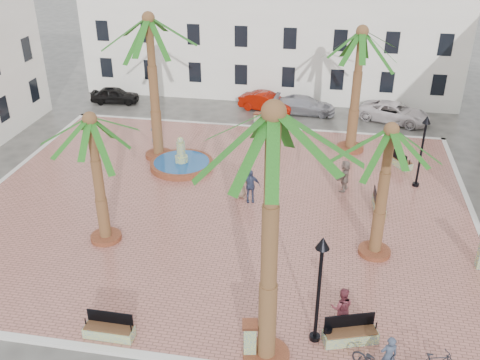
{
  "coord_description": "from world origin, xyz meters",
  "views": [
    {
      "loc": [
        5.32,
        -24.11,
        14.52
      ],
      "look_at": [
        1.0,
        0.0,
        1.6
      ],
      "focal_mm": 40.0,
      "sensor_mm": 36.0,
      "label": 1
    }
  ],
  "objects_px": {
    "bench_s": "(109,330)",
    "palm_ne": "(361,47)",
    "palm_e": "(389,147)",
    "pedestrian_north": "(157,140)",
    "palm_nw": "(150,35)",
    "car_black": "(115,95)",
    "bench_ne": "(399,161)",
    "bench_e": "(379,204)",
    "pedestrian_fountain_a": "(240,183)",
    "fountain": "(182,163)",
    "bench_se": "(350,335)",
    "lamppost_s": "(320,273)",
    "bollard_n": "(257,122)",
    "pedestrian_east": "(345,176)",
    "pedestrian_fountain_b": "(250,186)",
    "cyclist_b": "(342,308)",
    "car_silver": "(305,105)",
    "bollard_se": "(250,339)",
    "car_white": "(395,113)",
    "palm_s": "(273,144)",
    "lamppost_e": "(423,139)",
    "litter_bin": "(327,335)",
    "palm_sw": "(92,135)",
    "cyclist_a": "(388,356)",
    "car_red": "(267,102)"
  },
  "relations": [
    {
      "from": "bench_s",
      "to": "palm_ne",
      "type": "bearing_deg",
      "value": 64.96
    },
    {
      "from": "palm_e",
      "to": "pedestrian_north",
      "type": "height_order",
      "value": "palm_e"
    },
    {
      "from": "palm_nw",
      "to": "car_black",
      "type": "bearing_deg",
      "value": 125.29
    },
    {
      "from": "bench_ne",
      "to": "bench_e",
      "type": "bearing_deg",
      "value": 131.33
    },
    {
      "from": "pedestrian_fountain_a",
      "to": "car_black",
      "type": "bearing_deg",
      "value": 112.03
    },
    {
      "from": "fountain",
      "to": "bench_se",
      "type": "distance_m",
      "value": 16.22
    },
    {
      "from": "bench_s",
      "to": "lamppost_s",
      "type": "bearing_deg",
      "value": 9.55
    },
    {
      "from": "bench_se",
      "to": "pedestrian_north",
      "type": "distance_m",
      "value": 18.78
    },
    {
      "from": "bollard_n",
      "to": "pedestrian_east",
      "type": "xyz_separation_m",
      "value": [
        5.98,
        -7.56,
        0.2
      ]
    },
    {
      "from": "palm_ne",
      "to": "pedestrian_fountain_b",
      "type": "distance_m",
      "value": 10.98
    },
    {
      "from": "bench_e",
      "to": "cyclist_b",
      "type": "xyz_separation_m",
      "value": [
        -1.86,
        -9.09,
        0.6
      ]
    },
    {
      "from": "fountain",
      "to": "cyclist_b",
      "type": "height_order",
      "value": "fountain"
    },
    {
      "from": "pedestrian_fountain_b",
      "to": "pedestrian_east",
      "type": "relative_size",
      "value": 1.03
    },
    {
      "from": "bollard_n",
      "to": "car_silver",
      "type": "relative_size",
      "value": 0.3
    },
    {
      "from": "palm_ne",
      "to": "bollard_n",
      "type": "xyz_separation_m",
      "value": [
        -6.36,
        1.97,
        -5.94
      ]
    },
    {
      "from": "bollard_se",
      "to": "car_white",
      "type": "height_order",
      "value": "bollard_se"
    },
    {
      "from": "fountain",
      "to": "bollard_se",
      "type": "relative_size",
      "value": 2.51
    },
    {
      "from": "pedestrian_fountain_a",
      "to": "bollard_se",
      "type": "bearing_deg",
      "value": -99.12
    },
    {
      "from": "bollard_n",
      "to": "car_white",
      "type": "distance_m",
      "value": 10.32
    },
    {
      "from": "palm_nw",
      "to": "bollard_n",
      "type": "distance_m",
      "value": 10.2
    },
    {
      "from": "palm_s",
      "to": "lamppost_e",
      "type": "distance_m",
      "value": 16.55
    },
    {
      "from": "bench_e",
      "to": "cyclist_b",
      "type": "relative_size",
      "value": 1.06
    },
    {
      "from": "cyclist_b",
      "to": "pedestrian_fountain_a",
      "type": "xyz_separation_m",
      "value": [
        -5.46,
        9.09,
        -0.01
      ]
    },
    {
      "from": "lamppost_s",
      "to": "litter_bin",
      "type": "bearing_deg",
      "value": -7.66
    },
    {
      "from": "palm_s",
      "to": "palm_e",
      "type": "distance_m",
      "value": 8.68
    },
    {
      "from": "bench_e",
      "to": "palm_ne",
      "type": "bearing_deg",
      "value": 8.31
    },
    {
      "from": "lamppost_s",
      "to": "lamppost_e",
      "type": "relative_size",
      "value": 1.07
    },
    {
      "from": "lamppost_e",
      "to": "car_black",
      "type": "relative_size",
      "value": 1.11
    },
    {
      "from": "palm_sw",
      "to": "cyclist_a",
      "type": "relative_size",
      "value": 3.88
    },
    {
      "from": "lamppost_e",
      "to": "cyclist_b",
      "type": "relative_size",
      "value": 2.42
    },
    {
      "from": "bench_s",
      "to": "bollard_n",
      "type": "relative_size",
      "value": 1.38
    },
    {
      "from": "bench_se",
      "to": "palm_sw",
      "type": "bearing_deg",
      "value": 139.17
    },
    {
      "from": "litter_bin",
      "to": "cyclist_a",
      "type": "distance_m",
      "value": 2.39
    },
    {
      "from": "bench_ne",
      "to": "bench_se",
      "type": "bearing_deg",
      "value": 135.21
    },
    {
      "from": "palm_s",
      "to": "bollard_se",
      "type": "bearing_deg",
      "value": 180.0
    },
    {
      "from": "bench_s",
      "to": "car_white",
      "type": "height_order",
      "value": "car_white"
    },
    {
      "from": "palm_sw",
      "to": "car_red",
      "type": "relative_size",
      "value": 1.5
    },
    {
      "from": "pedestrian_fountain_a",
      "to": "car_red",
      "type": "height_order",
      "value": "pedestrian_fountain_a"
    },
    {
      "from": "fountain",
      "to": "pedestrian_east",
      "type": "bearing_deg",
      "value": -7.13
    },
    {
      "from": "palm_nw",
      "to": "car_red",
      "type": "distance_m",
      "value": 13.23
    },
    {
      "from": "palm_ne",
      "to": "lamppost_s",
      "type": "distance_m",
      "value": 17.74
    },
    {
      "from": "pedestrian_fountain_b",
      "to": "palm_sw",
      "type": "bearing_deg",
      "value": -154.31
    },
    {
      "from": "pedestrian_fountain_b",
      "to": "lamppost_s",
      "type": "bearing_deg",
      "value": -79.42
    },
    {
      "from": "fountain",
      "to": "car_red",
      "type": "xyz_separation_m",
      "value": [
        3.71,
        10.94,
        0.29
      ]
    },
    {
      "from": "palm_sw",
      "to": "bollard_n",
      "type": "bearing_deg",
      "value": 70.48
    },
    {
      "from": "fountain",
      "to": "bench_s",
      "type": "bearing_deg",
      "value": -85.12
    },
    {
      "from": "pedestrian_north",
      "to": "car_silver",
      "type": "xyz_separation_m",
      "value": [
        8.68,
        9.24,
        -0.43
      ]
    },
    {
      "from": "palm_s",
      "to": "pedestrian_fountain_b",
      "type": "distance_m",
      "value": 13.26
    },
    {
      "from": "pedestrian_east",
      "to": "pedestrian_fountain_a",
      "type": "bearing_deg",
      "value": -55.49
    },
    {
      "from": "litter_bin",
      "to": "car_white",
      "type": "height_order",
      "value": "car_white"
    }
  ]
}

